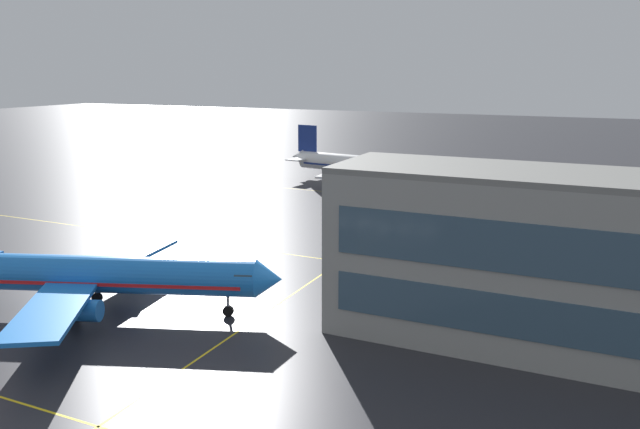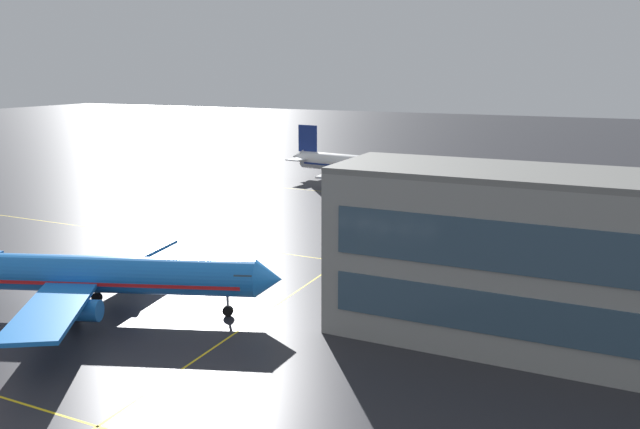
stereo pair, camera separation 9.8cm
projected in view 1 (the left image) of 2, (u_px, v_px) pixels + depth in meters
ground_plane at (120, 412)px, 42.43m from camera, size 600.00×600.00×0.00m
airliner_front_gate at (97, 275)px, 59.16m from camera, size 33.47×28.67×10.73m
airliner_second_row at (484, 223)px, 79.22m from camera, size 34.48×29.75×10.73m
airliner_third_row at (364, 165)px, 126.32m from camera, size 35.53×30.35×11.05m
taxiway_markings at (341, 261)px, 75.67m from camera, size 117.77×130.75×0.01m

